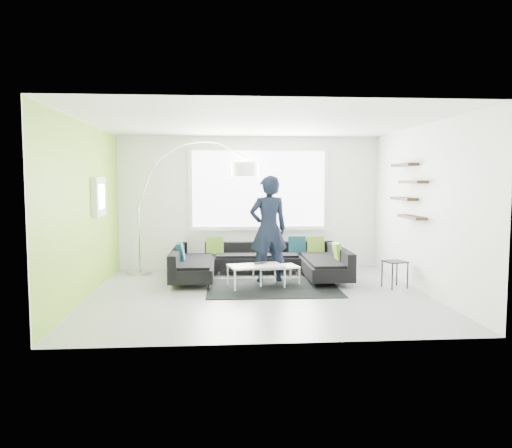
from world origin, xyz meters
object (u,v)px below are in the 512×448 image
Objects in this scene: coffee_table at (266,275)px; arc_lamp at (138,207)px; person at (268,229)px; side_table at (395,274)px; laptop at (261,263)px; sectional_sofa at (259,263)px.

arc_lamp reaches higher than coffee_table.
coffee_table is at bearing -35.52° from arc_lamp.
coffee_table is 0.62× the size of person.
coffee_table is 2.55× the size of side_table.
laptop is at bearing -36.39° from arc_lamp.
arc_lamp is 7.89× the size of laptop.
laptop is (2.34, -1.31, -0.94)m from arc_lamp.
coffee_table is 2.99m from arc_lamp.
laptop is (-0.09, 0.00, 0.21)m from coffee_table.
coffee_table is at bearing -81.84° from sectional_sofa.
arc_lamp is (-2.35, 0.68, 1.03)m from sectional_sofa.
arc_lamp is 5.67× the size of side_table.
arc_lamp reaches higher than laptop.
coffee_table is at bearing 171.13° from side_table.
laptop is at bearing 54.33° from person.
sectional_sofa is 0.74m from person.
person is at bearing 30.55° from laptop.
arc_lamp is at bearing -32.41° from person.
side_table is (2.30, -0.98, -0.07)m from sectional_sofa.
coffee_table is at bearing -35.60° from laptop.
laptop is at bearing 166.39° from coffee_table.
sectional_sofa is 1.67× the size of person.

